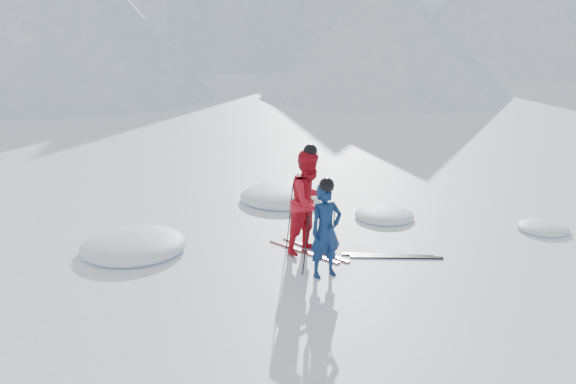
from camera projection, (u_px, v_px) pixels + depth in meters
name	position (u px, v px, depth m)	size (l,w,h in m)	color
ground	(362.00, 246.00, 11.78)	(160.00, 160.00, 0.00)	white
skier_blue	(326.00, 231.00, 10.23)	(0.59, 0.39, 1.62)	#0D224E
skier_red	(310.00, 202.00, 11.25)	(0.95, 0.74, 1.96)	red
pole_blue_left	(306.00, 245.00, 10.33)	(0.02, 0.02, 1.08)	black
pole_blue_right	(333.00, 239.00, 10.61)	(0.02, 0.02, 1.08)	black
pole_red_left	(290.00, 216.00, 11.46)	(0.02, 0.02, 1.31)	black
pole_red_right	(321.00, 214.00, 11.58)	(0.02, 0.02, 1.31)	black
ski_worn_left	(303.00, 251.00, 11.48)	(0.09, 1.70, 0.03)	black
ski_worn_right	(315.00, 250.00, 11.56)	(0.09, 1.70, 0.03)	black
ski_loose_a	(388.00, 255.00, 11.30)	(0.09, 1.70, 0.03)	black
ski_loose_b	(397.00, 257.00, 11.20)	(0.09, 1.70, 0.03)	black
snow_lumps	(257.00, 221.00, 13.25)	(9.59, 5.57, 0.46)	white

